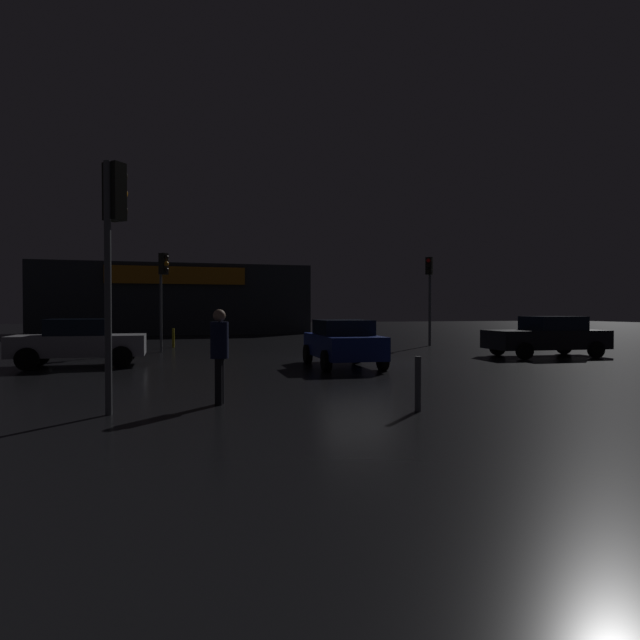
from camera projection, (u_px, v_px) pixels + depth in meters
The scene contains 11 objects.
ground_plane at pixel (358, 362), 18.76m from camera, with size 120.00×120.00×0.00m, color black.
store_building at pixel (176, 300), 42.13m from camera, with size 19.46×8.37×5.13m.
traffic_signal_main at pixel (113, 225), 9.32m from camera, with size 0.42×0.42×4.30m.
traffic_signal_cross_left at pixel (429, 282), 27.09m from camera, with size 0.42×0.43×4.40m.
traffic_signal_cross_right at pixel (163, 276), 22.89m from camera, with size 0.42×0.42×4.17m.
car_near at pixel (343, 342), 17.22m from camera, with size 2.10×4.05×1.47m.
car_far at pixel (547, 336), 20.90m from camera, with size 4.60×2.28×1.54m.
car_crossing at pixel (79, 342), 17.26m from camera, with size 3.99×1.95×1.50m.
pedestrian at pixel (219, 349), 10.28m from camera, with size 0.43×0.43×1.80m.
bollard_kerb_a at pixel (418, 384), 9.60m from camera, with size 0.11×0.11×0.97m, color #595B60.
bollard_kerb_b at pixel (173, 338), 25.87m from camera, with size 0.12×0.12×0.91m, color gold.
Camera 1 is at (-6.37, -17.66, 1.78)m, focal length 30.64 mm.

